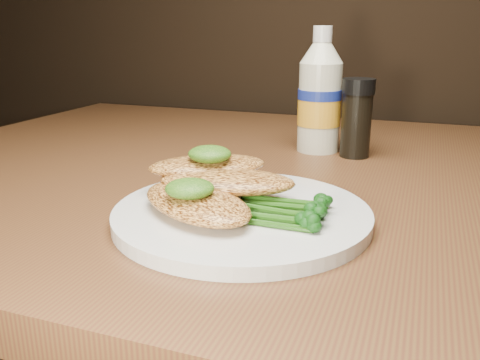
% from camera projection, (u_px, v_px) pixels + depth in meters
% --- Properties ---
extents(plate, '(0.25, 0.25, 0.01)m').
position_uv_depth(plate, '(242.00, 214.00, 0.49)').
color(plate, silver).
rests_on(plate, dining_table).
extents(chicken_front, '(0.16, 0.14, 0.02)m').
position_uv_depth(chicken_front, '(196.00, 202.00, 0.47)').
color(chicken_front, '#EDA24B').
rests_on(chicken_front, plate).
extents(chicken_mid, '(0.15, 0.09, 0.02)m').
position_uv_depth(chicken_mid, '(227.00, 181.00, 0.50)').
color(chicken_mid, '#EDA24B').
rests_on(chicken_mid, plate).
extents(chicken_back, '(0.14, 0.12, 0.02)m').
position_uv_depth(chicken_back, '(207.00, 166.00, 0.53)').
color(chicken_back, '#EDA24B').
rests_on(chicken_back, plate).
extents(pesto_front, '(0.05, 0.05, 0.02)m').
position_uv_depth(pesto_front, '(190.00, 188.00, 0.45)').
color(pesto_front, '#0C3808').
rests_on(pesto_front, chicken_front).
extents(pesto_back, '(0.05, 0.04, 0.02)m').
position_uv_depth(pesto_back, '(210.00, 154.00, 0.52)').
color(pesto_back, '#0C3808').
rests_on(pesto_back, chicken_back).
extents(broccolini_bundle, '(0.13, 0.10, 0.02)m').
position_uv_depth(broccolini_bundle, '(279.00, 206.00, 0.46)').
color(broccolini_bundle, '#225111').
rests_on(broccolini_bundle, plate).
extents(mayo_bottle, '(0.07, 0.07, 0.18)m').
position_uv_depth(mayo_bottle, '(320.00, 90.00, 0.73)').
color(mayo_bottle, beige).
rests_on(mayo_bottle, dining_table).
extents(pepper_grinder, '(0.06, 0.06, 0.11)m').
position_uv_depth(pepper_grinder, '(357.00, 118.00, 0.71)').
color(pepper_grinder, black).
rests_on(pepper_grinder, dining_table).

